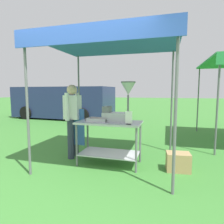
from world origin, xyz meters
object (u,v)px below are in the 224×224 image
Objects in this scene: donut_cart at (109,134)px; van_navy at (63,102)px; donut_fryer at (120,106)px; vendor at (73,117)px; menu_sign at (129,119)px; supply_crate at (178,162)px; stall_canopy at (111,46)px; donut_tray at (98,120)px.

donut_cart is 0.24× the size of van_navy.
donut_fryer is 0.49× the size of vendor.
van_navy reaches higher than menu_sign.
supply_crate is (1.11, -0.04, -1.01)m from donut_fryer.
van_navy is at bearing 121.96° from vendor.
stall_canopy is 1.69m from vendor.
donut_fryer is (0.21, 0.06, 0.56)m from donut_cart.
donut_tray is at bearing -54.40° from van_navy.
donut_fryer reaches higher than supply_crate.
donut_fryer is 0.41m from menu_sign.
van_navy reaches higher than donut_cart.
van_navy is (-4.08, 5.70, -0.01)m from donut_tray.
donut_fryer is 0.15× the size of van_navy.
stall_canopy is at bearing 90.00° from donut_cart.
vendor is at bearing -58.04° from van_navy.
stall_canopy is 1.48m from donut_tray.
donut_cart is at bearing -52.71° from van_navy.
van_navy is at bearing 127.29° from donut_cart.
van_navy reaches higher than donut_tray.
donut_fryer is at bearing 13.41° from donut_tray.
menu_sign reaches higher than donut_cart.
stall_canopy is 1.18m from donut_fryer.
supply_crate is (1.55, 0.06, -0.72)m from donut_tray.
stall_canopy reaches higher than supply_crate.
donut_cart reaches higher than supply_crate.
menu_sign is at bearing -51.38° from donut_fryer.
supply_crate is at bearing -45.05° from van_navy.
vendor is at bearing 175.06° from stall_canopy.
donut_fryer reaches higher than vendor.
vendor is 2.33m from supply_crate.
donut_fryer is (0.21, -0.04, -1.16)m from stall_canopy.
menu_sign is at bearing -26.61° from donut_cart.
stall_canopy is at bearing 32.49° from donut_tray.
stall_canopy is 10.81× the size of menu_sign.
stall_canopy is 1.72m from donut_cart.
vendor is at bearing 163.46° from menu_sign.
donut_cart is at bearing -164.35° from donut_fryer.
stall_canopy is at bearing -4.94° from vendor.
donut_fryer is (0.44, 0.10, 0.29)m from donut_tray.
menu_sign is at bearing -51.10° from van_navy.
donut_tray reaches higher than donut_cart.
donut_tray is 0.08× the size of van_navy.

